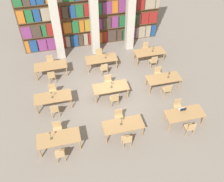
{
  "coord_description": "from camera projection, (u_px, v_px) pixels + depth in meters",
  "views": [
    {
      "loc": [
        -2.28,
        -9.67,
        10.09
      ],
      "look_at": [
        0.0,
        -0.26,
        0.65
      ],
      "focal_mm": 40.0,
      "sensor_mm": 36.0,
      "label": 1
    }
  ],
  "objects": [
    {
      "name": "chair_1",
      "position": [
        57.0,
        129.0,
        11.91
      ],
      "size": [
        0.42,
        0.4,
        0.88
      ],
      "rotation": [
        0.0,
        0.0,
        3.14
      ],
      "color": "tan",
      "rests_on": "ground_plane"
    },
    {
      "name": "reading_table_8",
      "position": [
        149.0,
        53.0,
        16.08
      ],
      "size": [
        1.95,
        0.85,
        0.73
      ],
      "color": "tan",
      "rests_on": "ground_plane"
    },
    {
      "name": "chair_10",
      "position": [
        167.0,
        89.0,
        13.86
      ],
      "size": [
        0.42,
        0.4,
        0.88
      ],
      "color": "tan",
      "rests_on": "ground_plane"
    },
    {
      "name": "desk_lamp_3",
      "position": [
        112.0,
        84.0,
        13.45
      ],
      "size": [
        0.14,
        0.14,
        0.4
      ],
      "color": "brown",
      "rests_on": "reading_table_4"
    },
    {
      "name": "desk_lamp_4",
      "position": [
        169.0,
        73.0,
        14.02
      ],
      "size": [
        0.14,
        0.14,
        0.43
      ],
      "color": "brown",
      "rests_on": "reading_table_5"
    },
    {
      "name": "laptop",
      "position": [
        182.0,
        109.0,
        12.42
      ],
      "size": [
        0.32,
        0.22,
        0.21
      ],
      "rotation": [
        0.0,
        0.0,
        3.14
      ],
      "color": "silver",
      "rests_on": "reading_table_2"
    },
    {
      "name": "reading_table_7",
      "position": [
        101.0,
        59.0,
        15.56
      ],
      "size": [
        1.95,
        0.85,
        0.73
      ],
      "color": "tan",
      "rests_on": "ground_plane"
    },
    {
      "name": "reading_table_6",
      "position": [
        51.0,
        66.0,
        15.06
      ],
      "size": [
        1.95,
        0.85,
        0.73
      ],
      "color": "tan",
      "rests_on": "ground_plane"
    },
    {
      "name": "chair_8",
      "position": [
        114.0,
        99.0,
        13.34
      ],
      "size": [
        0.42,
        0.4,
        0.88
      ],
      "color": "tan",
      "rests_on": "ground_plane"
    },
    {
      "name": "chair_5",
      "position": [
        178.0,
        106.0,
        12.95
      ],
      "size": [
        0.42,
        0.4,
        0.88
      ],
      "rotation": [
        0.0,
        0.0,
        3.14
      ],
      "color": "tan",
      "rests_on": "ground_plane"
    },
    {
      "name": "ground_plane",
      "position": [
        111.0,
        96.0,
        14.16
      ],
      "size": [
        40.0,
        40.0,
        0.0
      ],
      "primitive_type": "plane",
      "color": "gray"
    },
    {
      "name": "chair_9",
      "position": [
        108.0,
        81.0,
        14.33
      ],
      "size": [
        0.42,
        0.4,
        0.88
      ],
      "rotation": [
        0.0,
        0.0,
        3.14
      ],
      "color": "tan",
      "rests_on": "ground_plane"
    },
    {
      "name": "reading_table_2",
      "position": [
        185.0,
        114.0,
        12.34
      ],
      "size": [
        1.95,
        0.85,
        0.73
      ],
      "color": "tan",
      "rests_on": "ground_plane"
    },
    {
      "name": "pillar_right",
      "position": [
        131.0,
        7.0,
        15.56
      ],
      "size": [
        0.51,
        0.51,
        6.0
      ],
      "color": "beige",
      "rests_on": "ground_plane"
    },
    {
      "name": "pillar_center",
      "position": [
        94.0,
        11.0,
        15.17
      ],
      "size": [
        0.51,
        0.51,
        6.0
      ],
      "color": "beige",
      "rests_on": "ground_plane"
    },
    {
      "name": "chair_0",
      "position": [
        60.0,
        154.0,
        10.92
      ],
      "size": [
        0.42,
        0.4,
        0.88
      ],
      "color": "tan",
      "rests_on": "ground_plane"
    },
    {
      "name": "chair_13",
      "position": [
        50.0,
        62.0,
        15.67
      ],
      "size": [
        0.42,
        0.4,
        0.88
      ],
      "rotation": [
        0.0,
        0.0,
        3.14
      ],
      "color": "tan",
      "rests_on": "ground_plane"
    },
    {
      "name": "chair_7",
      "position": [
        53.0,
        91.0,
        13.77
      ],
      "size": [
        0.42,
        0.4,
        0.88
      ],
      "rotation": [
        0.0,
        0.0,
        3.14
      ],
      "color": "tan",
      "rests_on": "ground_plane"
    },
    {
      "name": "chair_12",
      "position": [
        52.0,
        76.0,
        14.68
      ],
      "size": [
        0.42,
        0.4,
        0.88
      ],
      "color": "tan",
      "rests_on": "ground_plane"
    },
    {
      "name": "reading_table_5",
      "position": [
        163.0,
        79.0,
        14.24
      ],
      "size": [
        1.95,
        0.85,
        0.73
      ],
      "color": "tan",
      "rests_on": "ground_plane"
    },
    {
      "name": "chair_11",
      "position": [
        158.0,
        73.0,
        14.85
      ],
      "size": [
        0.42,
        0.4,
        0.88
      ],
      "rotation": [
        0.0,
        0.0,
        3.14
      ],
      "color": "tan",
      "rests_on": "ground_plane"
    },
    {
      "name": "reading_table_0",
      "position": [
        59.0,
        139.0,
        11.31
      ],
      "size": [
        1.95,
        0.85,
        0.73
      ],
      "color": "tan",
      "rests_on": "ground_plane"
    },
    {
      "name": "reading_table_4",
      "position": [
        111.0,
        88.0,
        13.71
      ],
      "size": [
        1.95,
        0.85,
        0.73
      ],
      "color": "tan",
      "rests_on": "ground_plane"
    },
    {
      "name": "desk_lamp_0",
      "position": [
        50.0,
        134.0,
        10.98
      ],
      "size": [
        0.14,
        0.14,
        0.49
      ],
      "color": "brown",
      "rests_on": "reading_table_0"
    },
    {
      "name": "chair_17",
      "position": [
        146.0,
        48.0,
        16.7
      ],
      "size": [
        0.42,
        0.4,
        0.88
      ],
      "rotation": [
        0.0,
        0.0,
        3.14
      ],
      "color": "tan",
      "rests_on": "ground_plane"
    },
    {
      "name": "chair_14",
      "position": [
        104.0,
        68.0,
        15.19
      ],
      "size": [
        0.42,
        0.4,
        0.88
      ],
      "color": "tan",
      "rests_on": "ground_plane"
    },
    {
      "name": "chair_4",
      "position": [
        190.0,
        128.0,
        11.96
      ],
      "size": [
        0.42,
        0.4,
        0.88
      ],
      "color": "tan",
      "rests_on": "ground_plane"
    },
    {
      "name": "desk_lamp_6",
      "position": [
        153.0,
        48.0,
        15.85
      ],
      "size": [
        0.14,
        0.14,
        0.42
      ],
      "color": "brown",
      "rests_on": "reading_table_8"
    },
    {
      "name": "desk_lamp_5",
      "position": [
        106.0,
        54.0,
        15.32
      ],
      "size": [
        0.14,
        0.14,
        0.47
      ],
      "color": "brown",
      "rests_on": "reading_table_7"
    },
    {
      "name": "chair_6",
      "position": [
        55.0,
        110.0,
        12.78
      ],
      "size": [
        0.42,
        0.4,
        0.88
      ],
      "color": "tan",
      "rests_on": "ground_plane"
    },
    {
      "name": "chair_3",
      "position": [
        119.0,
        117.0,
        12.46
      ],
      "size": [
        0.42,
        0.4,
        0.88
      ],
      "rotation": [
        0.0,
        0.0,
        3.14
      ],
      "color": "tan",
      "rests_on": "ground_plane"
    },
    {
      "name": "reading_table_3",
      "position": [
        53.0,
        98.0,
        13.16
      ],
      "size": [
        1.95,
        0.85,
        0.73
      ],
      "color": "tan",
      "rests_on": "ground_plane"
    },
    {
      "name": "desk_lamp_2",
      "position": [
        52.0,
        94.0,
        12.87
      ],
      "size": [
        0.14,
        0.14,
        0.42
      ],
      "color": "brown",
      "rests_on": "reading_table_3"
    },
    {
      "name": "chair_2",
      "position": [
        127.0,
        140.0,
        11.46
      ],
      "size": [
        0.42,
        0.4,
        0.88
      ],
      "color": "tan",
      "rests_on": "ground_plane"
    },
    {
      "name": "bookshelf_bank",
      "position": [
        91.0,
        8.0,
        16.06
      ],
      "size": [
        9.44,
        0.35,
        5.5
      ],
      "color": "brown",
      "rests_on": "ground_plane"
    },
    {
      "name": "chair_15",
      "position": [
        99.0,
        55.0,
        16.18
      ],
      "size": [
        0.42,
        0.4,
        0.88
      ],
      "rotation": [
        0.0,
        0.0,
        3.14
      ],
      "color": "tan",
      "rests_on": "ground_plane"
    },
    {
      "name": "chair_16",
      "position": [
        153.0,
        61.0,
        15.71
      ],
      "size": [
        0.42,
        0.4,
        0.88
      ],
      "color": "tan",
      "rests_on": "ground_plane"
    },
    {
      "name": "reading_table_1",
      "position": [
        123.0,
        125.0,
        11.85
      ],
      "size": [
        1.95,
        0.85,
        0.73
      ],
      "color": "tan",
      "rests_on": "ground_plane"
    },
    {
      "name": "desk_lamp_1",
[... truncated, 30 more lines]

